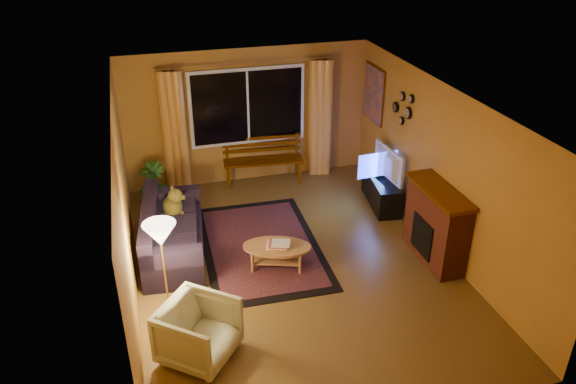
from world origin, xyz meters
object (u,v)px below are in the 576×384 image
object	(u,v)px
armchair	(198,329)
tv_console	(381,191)
floor_lamp	(165,273)
coffee_table	(277,256)
bench	(263,171)
sofa	(173,230)

from	to	relation	value
armchair	tv_console	size ratio (longest dim) A/B	0.67
armchair	floor_lamp	world-z (taller)	floor_lamp
coffee_table	tv_console	bearing A→B (deg)	30.96
bench	sofa	size ratio (longest dim) A/B	0.74
floor_lamp	coffee_table	distance (m)	1.84
coffee_table	tv_console	distance (m)	2.62
bench	coffee_table	distance (m)	2.78
bench	armchair	world-z (taller)	armchair
bench	coffee_table	size ratio (longest dim) A/B	1.49
bench	coffee_table	world-z (taller)	bench
sofa	coffee_table	xyz separation A→B (m)	(1.40, -0.77, -0.22)
tv_console	coffee_table	bearing A→B (deg)	-140.58
bench	armchair	size ratio (longest dim) A/B	1.84
floor_lamp	tv_console	size ratio (longest dim) A/B	1.16
sofa	coffee_table	bearing A→B (deg)	-22.54
armchair	floor_lamp	distance (m)	0.89
coffee_table	floor_lamp	bearing A→B (deg)	-156.18
tv_console	armchair	bearing A→B (deg)	-133.01
sofa	armchair	distance (m)	2.27
bench	coffee_table	bearing A→B (deg)	-92.89
sofa	floor_lamp	size ratio (longest dim) A/B	1.42
sofa	coffee_table	world-z (taller)	sofa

